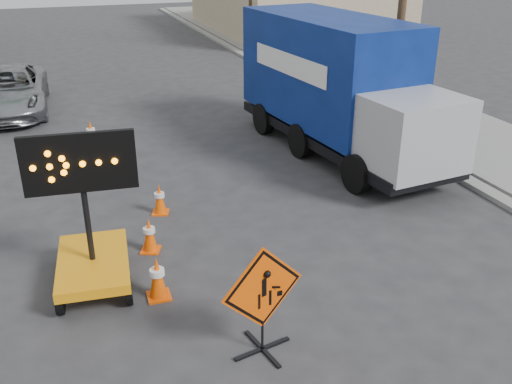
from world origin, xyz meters
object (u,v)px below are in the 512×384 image
construction_sign (263,298)px  arrow_board (92,254)px  pickup_truck (8,91)px  box_truck (338,94)px

construction_sign → arrow_board: (-2.21, 2.69, -0.30)m
construction_sign → arrow_board: arrow_board is taller
pickup_truck → construction_sign: bearing=-73.4°
pickup_truck → box_truck: bearing=-38.0°
construction_sign → box_truck: (5.07, 7.55, 0.76)m
arrow_board → pickup_truck: 12.55m
construction_sign → pickup_truck: size_ratio=0.32×
pickup_truck → box_truck: size_ratio=0.69×
construction_sign → pickup_truck: bearing=93.3°
construction_sign → box_truck: 9.13m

